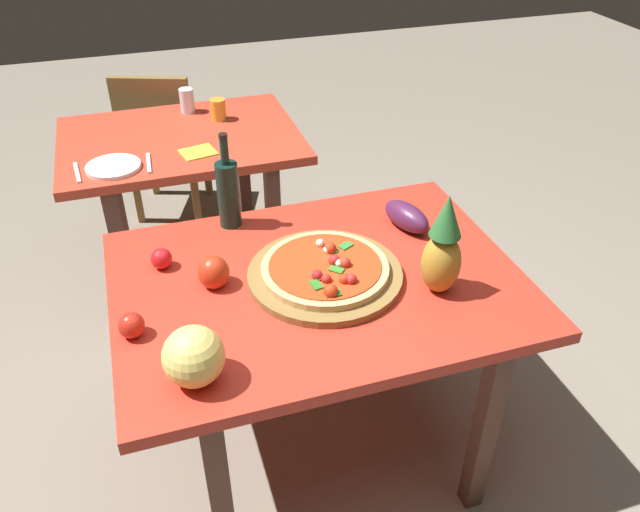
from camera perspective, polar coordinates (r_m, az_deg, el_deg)
The scene contains 19 objects.
ground_plane at distance 2.48m, azimuth -0.18°, elevation -15.93°, with size 10.00×10.00×0.00m, color gray.
display_table at distance 2.01m, azimuth -0.22°, elevation -4.00°, with size 1.25×0.92×0.75m.
background_table at distance 2.99m, azimuth -12.27°, elevation 8.61°, with size 1.05×0.77×0.75m.
dining_chair at distance 3.60m, azimuth -14.00°, elevation 10.36°, with size 0.51×0.51×0.85m.
pizza_board at distance 1.95m, azimuth 0.45°, elevation -1.71°, with size 0.48×0.48×0.03m, color olive.
pizza at distance 1.93m, azimuth 0.53°, elevation -1.11°, with size 0.39×0.39×0.06m.
wine_bottle at distance 2.17m, azimuth -8.27°, elevation 5.70°, with size 0.08×0.08×0.34m.
pineapple_left at distance 1.86m, azimuth 11.00°, elevation 0.57°, with size 0.12×0.12×0.32m.
melon at distance 1.61m, azimuth -11.31°, elevation -8.86°, with size 0.16×0.16×0.16m, color #F0D869.
bell_pepper at distance 1.93m, azimuth -9.55°, elevation -1.47°, with size 0.10×0.10×0.10m, color red.
eggplant at distance 2.19m, azimuth 7.80°, elevation 3.54°, with size 0.20×0.09×0.09m, color #4A1F41.
tomato_by_bottle at distance 2.04m, azimuth -14.09°, elevation -0.22°, with size 0.07×0.07×0.07m, color red.
tomato_at_corner at distance 1.80m, azimuth -16.63°, elevation -5.99°, with size 0.07×0.07×0.07m, color red.
drinking_glass_juice at distance 3.06m, azimuth -9.16°, elevation 12.89°, with size 0.07×0.07×0.10m, color orange.
drinking_glass_water at distance 3.17m, azimuth -11.89°, elevation 13.54°, with size 0.07×0.07×0.11m, color silver.
dinner_plate at distance 2.71m, azimuth -18.12°, elevation 7.64°, with size 0.22×0.22×0.02m, color white.
fork_utensil at distance 2.72m, azimuth -21.02°, elevation 7.03°, with size 0.02×0.18×0.01m, color silver.
knife_utensil at distance 2.71m, azimuth -15.17°, elevation 8.09°, with size 0.02×0.18×0.01m, color silver.
napkin_folded at distance 2.76m, azimuth -10.91°, elevation 9.16°, with size 0.14×0.12×0.01m, color yellow.
Camera 1 is at (-0.47, -1.49, 1.92)m, focal length 35.55 mm.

